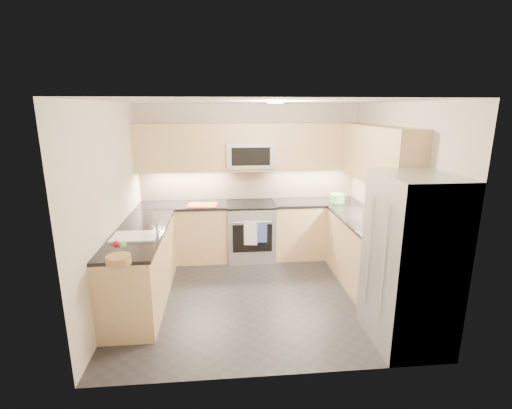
{
  "coord_description": "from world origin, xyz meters",
  "views": [
    {
      "loc": [
        -0.46,
        -4.52,
        2.41
      ],
      "look_at": [
        0.0,
        0.35,
        1.15
      ],
      "focal_mm": 26.0,
      "sensor_mm": 36.0,
      "label": 1
    }
  ],
  "objects_px": {
    "gas_range": "(251,231)",
    "fruit_basket": "(119,260)",
    "microwave": "(250,155)",
    "utensil_bowl": "(337,198)",
    "cutting_board": "(203,205)",
    "refrigerator": "(410,261)"
  },
  "relations": [
    {
      "from": "gas_range",
      "to": "microwave",
      "type": "bearing_deg",
      "value": 90.0
    },
    {
      "from": "utensil_bowl",
      "to": "gas_range",
      "type": "bearing_deg",
      "value": 176.58
    },
    {
      "from": "microwave",
      "to": "fruit_basket",
      "type": "distance_m",
      "value": 2.94
    },
    {
      "from": "gas_range",
      "to": "refrigerator",
      "type": "distance_m",
      "value": 2.86
    },
    {
      "from": "cutting_board",
      "to": "fruit_basket",
      "type": "height_order",
      "value": "fruit_basket"
    },
    {
      "from": "gas_range",
      "to": "cutting_board",
      "type": "bearing_deg",
      "value": -173.07
    },
    {
      "from": "gas_range",
      "to": "fruit_basket",
      "type": "distance_m",
      "value": 2.8
    },
    {
      "from": "microwave",
      "to": "utensil_bowl",
      "type": "bearing_deg",
      "value": -8.45
    },
    {
      "from": "gas_range",
      "to": "refrigerator",
      "type": "bearing_deg",
      "value": -59.12
    },
    {
      "from": "fruit_basket",
      "to": "cutting_board",
      "type": "bearing_deg",
      "value": 72.21
    },
    {
      "from": "fruit_basket",
      "to": "refrigerator",
      "type": "bearing_deg",
      "value": -2.15
    },
    {
      "from": "refrigerator",
      "to": "cutting_board",
      "type": "height_order",
      "value": "refrigerator"
    },
    {
      "from": "microwave",
      "to": "cutting_board",
      "type": "distance_m",
      "value": 1.1
    },
    {
      "from": "gas_range",
      "to": "fruit_basket",
      "type": "relative_size",
      "value": 3.83
    },
    {
      "from": "microwave",
      "to": "fruit_basket",
      "type": "bearing_deg",
      "value": -121.25
    },
    {
      "from": "gas_range",
      "to": "fruit_basket",
      "type": "xyz_separation_m",
      "value": [
        -1.48,
        -2.31,
        0.53
      ]
    },
    {
      "from": "cutting_board",
      "to": "refrigerator",
      "type": "bearing_deg",
      "value": -46.43
    },
    {
      "from": "gas_range",
      "to": "utensil_bowl",
      "type": "height_order",
      "value": "utensil_bowl"
    },
    {
      "from": "refrigerator",
      "to": "cutting_board",
      "type": "bearing_deg",
      "value": 133.57
    },
    {
      "from": "utensil_bowl",
      "to": "refrigerator",
      "type": "bearing_deg",
      "value": -88.94
    },
    {
      "from": "utensil_bowl",
      "to": "cutting_board",
      "type": "bearing_deg",
      "value": -179.75
    },
    {
      "from": "refrigerator",
      "to": "gas_range",
      "type": "bearing_deg",
      "value": 120.88
    }
  ]
}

